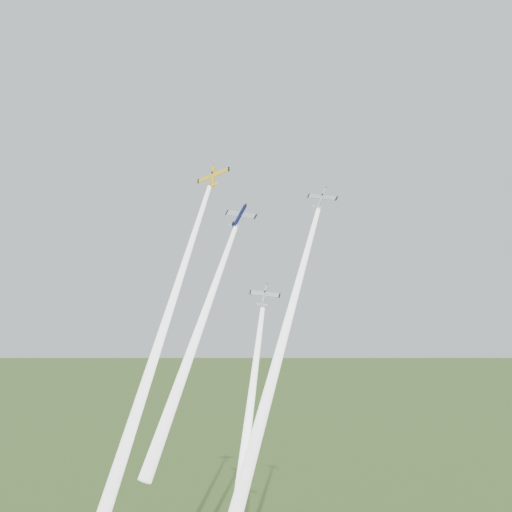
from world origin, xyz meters
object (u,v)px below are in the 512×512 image
at_px(plane_navy, 240,216).
at_px(plane_silver_low, 264,295).
at_px(plane_silver_right, 321,198).
at_px(plane_yellow, 213,176).

relative_size(plane_navy, plane_silver_low, 1.17).
xyz_separation_m(plane_navy, plane_silver_right, (17.61, 2.68, 3.79)).
bearing_deg(plane_yellow, plane_silver_low, -24.25).
bearing_deg(plane_navy, plane_silver_right, 27.13).
bearing_deg(plane_silver_right, plane_yellow, -170.13).
distance_m(plane_yellow, plane_silver_low, 32.38).
height_order(plane_yellow, plane_silver_low, plane_yellow).
distance_m(plane_navy, plane_silver_low, 18.67).
height_order(plane_navy, plane_silver_low, plane_navy).
height_order(plane_yellow, plane_navy, plane_yellow).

